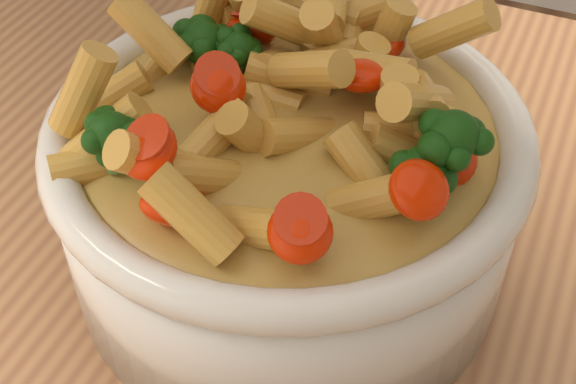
% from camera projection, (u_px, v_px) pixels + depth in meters
% --- Properties ---
extents(table, '(1.20, 0.80, 0.90)m').
position_uv_depth(table, '(104.00, 354.00, 0.57)').
color(table, '#A47046').
rests_on(table, ground).
extents(serving_bowl, '(0.26, 0.26, 0.11)m').
position_uv_depth(serving_bowl, '(288.00, 190.00, 0.46)').
color(serving_bowl, white).
rests_on(serving_bowl, table).
extents(pasta_salad, '(0.21, 0.21, 0.05)m').
position_uv_depth(pasta_salad, '(288.00, 91.00, 0.41)').
color(pasta_salad, gold).
rests_on(pasta_salad, serving_bowl).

